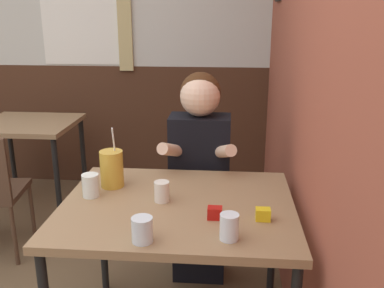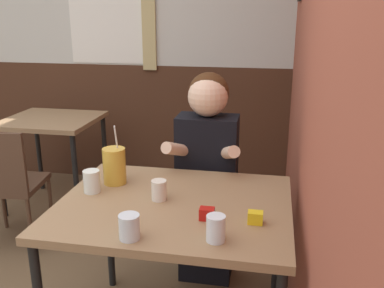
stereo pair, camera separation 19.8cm
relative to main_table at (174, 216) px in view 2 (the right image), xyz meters
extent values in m
cube|color=#9E4C38|center=(0.59, 0.79, 0.67)|extent=(0.06, 4.45, 2.70)
cube|color=#472819|center=(-0.92, 2.05, -0.13)|extent=(5.96, 0.06, 1.10)
cube|color=white|center=(-1.08, 2.01, 0.87)|extent=(0.67, 0.01, 0.87)
cube|color=tan|center=(-0.68, 2.00, 0.87)|extent=(0.12, 0.02, 0.97)
cube|color=#93704C|center=(0.00, 0.00, 0.05)|extent=(1.03, 0.83, 0.04)
cylinder|color=black|center=(-0.47, 0.38, -0.33)|extent=(0.04, 0.04, 0.71)
cylinder|color=black|center=(0.47, 0.38, -0.33)|extent=(0.04, 0.04, 0.71)
cube|color=#93704C|center=(-1.32, 1.35, 0.05)|extent=(0.71, 0.65, 0.04)
cylinder|color=black|center=(-1.64, 1.06, -0.33)|extent=(0.04, 0.04, 0.71)
cylinder|color=black|center=(-1.01, 1.06, -0.33)|extent=(0.04, 0.04, 0.71)
cylinder|color=black|center=(-1.64, 1.64, -0.33)|extent=(0.04, 0.04, 0.71)
cylinder|color=black|center=(-1.01, 1.64, -0.33)|extent=(0.04, 0.04, 0.71)
cube|color=#4C3323|center=(-1.32, 0.74, -0.25)|extent=(0.45, 0.45, 0.04)
cylinder|color=#4C3323|center=(-1.52, 0.89, -0.48)|extent=(0.03, 0.03, 0.41)
cylinder|color=#4C3323|center=(-1.16, 0.94, -0.48)|extent=(0.03, 0.03, 0.41)
cylinder|color=#4C3323|center=(-1.11, 0.58, -0.48)|extent=(0.03, 0.03, 0.41)
cube|color=black|center=(0.06, 0.58, -0.46)|extent=(0.31, 0.20, 0.45)
cube|color=black|center=(0.06, 0.58, 0.05)|extent=(0.34, 0.20, 0.56)
sphere|color=#472814|center=(0.06, 0.60, 0.45)|extent=(0.22, 0.22, 0.22)
sphere|color=beige|center=(0.06, 0.58, 0.44)|extent=(0.22, 0.22, 0.22)
cylinder|color=beige|center=(-0.08, 0.44, 0.17)|extent=(0.14, 0.27, 0.15)
cylinder|color=beige|center=(0.20, 0.44, 0.17)|extent=(0.14, 0.27, 0.15)
cylinder|color=gold|center=(-0.34, 0.17, 0.16)|extent=(0.11, 0.11, 0.18)
cylinder|color=white|center=(-0.32, 0.17, 0.29)|extent=(0.01, 0.04, 0.14)
cylinder|color=silver|center=(0.23, -0.29, 0.12)|extent=(0.07, 0.07, 0.10)
cylinder|color=silver|center=(-0.40, 0.04, 0.12)|extent=(0.08, 0.08, 0.11)
cylinder|color=silver|center=(-0.07, 0.02, 0.11)|extent=(0.07, 0.07, 0.09)
cylinder|color=silver|center=(-0.09, -0.34, 0.11)|extent=(0.08, 0.08, 0.10)
cube|color=#B7140F|center=(0.17, -0.13, 0.09)|extent=(0.06, 0.04, 0.05)
cube|color=yellow|center=(0.36, -0.13, 0.09)|extent=(0.06, 0.04, 0.05)
camera|label=1|loc=(0.21, -1.72, 0.88)|focal=40.00mm
camera|label=2|loc=(0.41, -1.69, 0.88)|focal=40.00mm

